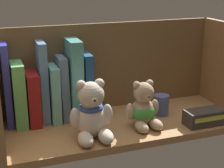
% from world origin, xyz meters
% --- Properties ---
extents(shelf_board, '(0.68, 0.26, 0.02)m').
position_xyz_m(shelf_board, '(0.00, 0.00, 0.01)').
color(shelf_board, '#9E7042').
rests_on(shelf_board, ground).
extents(shelf_back_panel, '(0.70, 0.01, 0.29)m').
position_xyz_m(shelf_back_panel, '(0.00, 0.14, 0.15)').
color(shelf_back_panel, brown).
rests_on(shelf_back_panel, ground).
extents(book_0, '(0.02, 0.09, 0.24)m').
position_xyz_m(book_0, '(-0.31, 0.11, 0.14)').
color(book_0, '#383DBB').
rests_on(book_0, shelf_board).
extents(book_1, '(0.03, 0.13, 0.18)m').
position_xyz_m(book_1, '(-0.28, 0.11, 0.11)').
color(book_1, '#61B45F').
rests_on(book_1, shelf_board).
extents(book_2, '(0.03, 0.14, 0.15)m').
position_xyz_m(book_2, '(-0.25, 0.11, 0.10)').
color(book_2, maroon).
rests_on(book_2, shelf_board).
extents(book_3, '(0.02, 0.10, 0.23)m').
position_xyz_m(book_3, '(-0.21, 0.11, 0.14)').
color(book_3, '#6092C1').
rests_on(book_3, shelf_board).
extents(book_4, '(0.03, 0.13, 0.17)m').
position_xyz_m(book_4, '(-0.19, 0.11, 0.10)').
color(book_4, '#6EB5AD').
rests_on(book_4, shelf_board).
extents(book_5, '(0.03, 0.11, 0.19)m').
position_xyz_m(book_5, '(-0.16, 0.11, 0.11)').
color(book_5, slate).
rests_on(book_5, shelf_board).
extents(book_6, '(0.03, 0.14, 0.24)m').
position_xyz_m(book_6, '(-0.12, 0.11, 0.14)').
color(book_6, teal).
rests_on(book_6, shelf_board).
extents(book_7, '(0.02, 0.15, 0.20)m').
position_xyz_m(book_7, '(-0.09, 0.11, 0.12)').
color(book_7, navy).
rests_on(book_7, shelf_board).
extents(teddy_bear_larger, '(0.12, 0.12, 0.16)m').
position_xyz_m(teddy_bear_larger, '(-0.12, -0.06, 0.09)').
color(teddy_bear_larger, beige).
rests_on(teddy_bear_larger, shelf_board).
extents(teddy_bear_smaller, '(0.10, 0.10, 0.13)m').
position_xyz_m(teddy_bear_smaller, '(0.04, -0.04, 0.07)').
color(teddy_bear_smaller, tan).
rests_on(teddy_bear_smaller, shelf_board).
extents(pillar_candle, '(0.05, 0.05, 0.06)m').
position_xyz_m(pillar_candle, '(0.13, 0.02, 0.05)').
color(pillar_candle, '#4C5B99').
rests_on(pillar_candle, shelf_board).
extents(small_product_box, '(0.11, 0.06, 0.04)m').
position_xyz_m(small_product_box, '(0.21, -0.09, 0.04)').
color(small_product_box, '#38332D').
rests_on(small_product_box, shelf_board).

